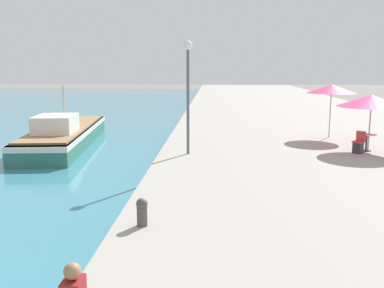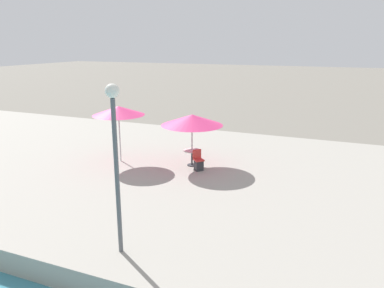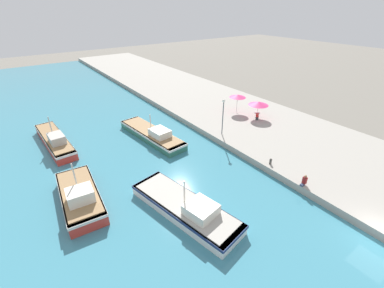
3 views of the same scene
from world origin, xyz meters
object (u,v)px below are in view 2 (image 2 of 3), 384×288
(cafe_umbrella_white, at_px, (118,111))
(lamppost, at_px, (115,142))
(cafe_table, at_px, (192,154))
(cafe_chair_left, at_px, (198,163))
(cafe_umbrella_pink, at_px, (192,120))

(cafe_umbrella_white, relative_size, lamppost, 0.59)
(cafe_table, xyz_separation_m, lamppost, (-7.56, -1.03, 2.56))
(cafe_umbrella_white, xyz_separation_m, cafe_chair_left, (0.18, -3.94, -2.13))
(cafe_table, height_order, cafe_chair_left, cafe_chair_left)
(cafe_chair_left, relative_size, lamppost, 0.20)
(cafe_umbrella_pink, xyz_separation_m, cafe_umbrella_white, (-0.78, 3.38, 0.32))
(cafe_umbrella_white, relative_size, cafe_chair_left, 2.93)
(cafe_umbrella_pink, distance_m, lamppost, 7.79)
(cafe_umbrella_white, height_order, cafe_table, cafe_umbrella_white)
(cafe_umbrella_pink, bearing_deg, cafe_chair_left, -136.84)
(cafe_umbrella_pink, xyz_separation_m, lamppost, (-7.66, -1.07, 0.96))
(cafe_umbrella_white, height_order, lamppost, lamppost)
(cafe_umbrella_white, bearing_deg, lamppost, -147.07)
(cafe_chair_left, bearing_deg, cafe_table, -90.00)
(cafe_umbrella_white, bearing_deg, cafe_chair_left, -87.34)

